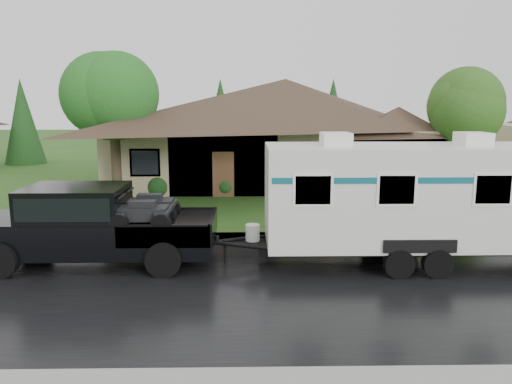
% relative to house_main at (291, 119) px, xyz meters
% --- Properties ---
extents(ground, '(140.00, 140.00, 0.00)m').
position_rel_house_main_xyz_m(ground, '(-2.29, -13.84, -3.59)').
color(ground, '#245019').
rests_on(ground, ground).
extents(road, '(140.00, 8.00, 0.01)m').
position_rel_house_main_xyz_m(road, '(-2.29, -15.84, -3.59)').
color(road, black).
rests_on(road, ground).
extents(curb, '(140.00, 0.50, 0.15)m').
position_rel_house_main_xyz_m(curb, '(-2.29, -11.59, -3.52)').
color(curb, gray).
rests_on(curb, ground).
extents(lawn, '(140.00, 26.00, 0.15)m').
position_rel_house_main_xyz_m(lawn, '(-2.29, 1.16, -3.52)').
color(lawn, '#245019').
rests_on(lawn, ground).
extents(house_main, '(19.44, 10.80, 6.90)m').
position_rel_house_main_xyz_m(house_main, '(0.00, 0.00, 0.00)').
color(house_main, tan).
rests_on(house_main, lawn).
extents(tree_left_green, '(3.99, 3.99, 6.61)m').
position_rel_house_main_xyz_m(tree_left_green, '(-8.20, -5.76, 1.15)').
color(tree_left_green, '#382B1E').
rests_on(tree_left_green, lawn).
extents(tree_right_green, '(3.51, 3.51, 5.80)m').
position_rel_house_main_xyz_m(tree_right_green, '(7.75, -4.32, 0.58)').
color(tree_right_green, '#382B1E').
rests_on(tree_right_green, lawn).
extents(shrub_row, '(13.60, 1.00, 1.00)m').
position_rel_house_main_xyz_m(shrub_row, '(-0.29, -4.54, -2.94)').
color(shrub_row, '#143814').
rests_on(shrub_row, lawn).
extents(pickup_truck, '(6.65, 2.53, 2.22)m').
position_rel_house_main_xyz_m(pickup_truck, '(-6.84, -14.17, -2.40)').
color(pickup_truck, black).
rests_on(pickup_truck, ground).
extents(travel_trailer, '(8.20, 2.88, 3.68)m').
position_rel_house_main_xyz_m(travel_trailer, '(1.99, -14.17, -1.64)').
color(travel_trailer, silver).
rests_on(travel_trailer, ground).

